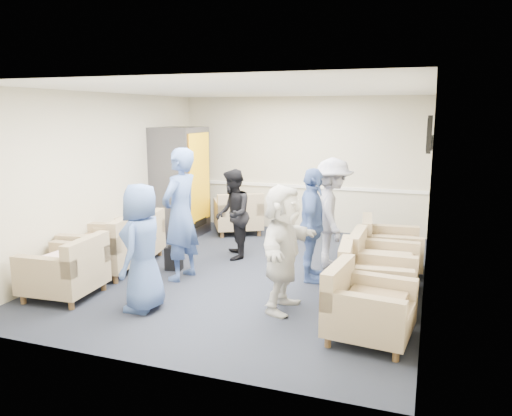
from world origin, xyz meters
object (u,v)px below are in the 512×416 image
(armchair_right_near, at_px, (364,309))
(person_back_right, at_px, (332,213))
(armchair_right_midfar, at_px, (379,267))
(person_mid_right, at_px, (312,225))
(person_front_left, at_px, (142,248))
(person_front_right, at_px, (283,248))
(armchair_right_far, at_px, (386,249))
(person_back_left, at_px, (233,214))
(armchair_left_near, at_px, (67,272))
(armchair_corner, at_px, (238,216))
(armchair_left_far, at_px, (135,240))
(person_mid_left, at_px, (180,214))
(armchair_right_midnear, at_px, (370,281))
(vending_machine, at_px, (180,182))
(armchair_left_mid, at_px, (106,250))

(armchair_right_near, xyz_separation_m, person_back_right, (-0.83, 2.42, 0.52))
(armchair_right_near, xyz_separation_m, armchair_right_midfar, (0.00, 1.50, 0.01))
(armchair_right_midfar, bearing_deg, person_mid_right, 81.05)
(person_front_left, bearing_deg, armchair_right_midfar, 114.11)
(armchair_right_near, bearing_deg, person_front_right, 71.07)
(armchair_right_far, xyz_separation_m, person_back_left, (-2.46, -0.12, 0.39))
(armchair_right_near, bearing_deg, armchair_left_near, 96.84)
(armchair_corner, bearing_deg, armchair_left_far, 38.82)
(armchair_right_near, bearing_deg, person_mid_left, 73.91)
(armchair_right_midnear, relative_size, armchair_right_far, 0.97)
(armchair_right_midnear, distance_m, vending_machine, 4.79)
(vending_machine, height_order, person_back_left, vending_machine)
(armchair_right_far, relative_size, person_mid_left, 0.51)
(armchair_right_far, bearing_deg, armchair_left_near, 116.44)
(person_mid_left, distance_m, person_front_right, 1.84)
(armchair_left_far, bearing_deg, armchair_right_midfar, 77.89)
(armchair_left_mid, bearing_deg, armchair_right_midfar, 88.64)
(armchair_left_near, height_order, person_back_left, person_back_left)
(armchair_left_far, height_order, armchair_right_far, armchair_right_far)
(armchair_right_far, xyz_separation_m, person_mid_left, (-2.78, -1.33, 0.60))
(armchair_right_midnear, xyz_separation_m, armchair_right_midfar, (0.05, 0.61, 0.00))
(armchair_right_far, distance_m, person_front_right, 2.28)
(armchair_right_midfar, height_order, person_front_left, person_front_left)
(armchair_right_midfar, bearing_deg, armchair_corner, 50.76)
(person_front_left, xyz_separation_m, person_mid_left, (-0.11, 1.18, 0.17))
(armchair_right_near, distance_m, person_front_right, 1.24)
(armchair_left_far, relative_size, armchair_right_midnear, 1.05)
(armchair_right_near, relative_size, person_back_right, 0.55)
(armchair_corner, bearing_deg, armchair_right_midfar, 110.77)
(armchair_left_near, xyz_separation_m, armchair_left_mid, (-0.11, 0.98, 0.03))
(vending_machine, bearing_deg, person_front_left, -68.99)
(vending_machine, bearing_deg, armchair_left_far, -86.39)
(armchair_left_mid, xyz_separation_m, armchair_right_midnear, (3.88, -0.04, -0.03))
(armchair_left_near, height_order, armchair_right_midfar, armchair_right_midfar)
(person_back_right, bearing_deg, person_mid_right, 153.49)
(person_mid_right, distance_m, person_front_right, 1.17)
(armchair_corner, height_order, person_mid_left, person_mid_left)
(armchair_right_midfar, bearing_deg, person_back_right, 42.56)
(armchair_right_midfar, bearing_deg, armchair_right_midnear, 175.34)
(armchair_left_mid, bearing_deg, person_front_right, 71.61)
(armchair_left_near, bearing_deg, armchair_left_mid, -177.11)
(armchair_right_far, xyz_separation_m, person_back_right, (-0.84, -0.05, 0.51))
(person_front_right, bearing_deg, armchair_right_midnear, -64.42)
(armchair_left_far, xyz_separation_m, person_mid_right, (2.94, -0.01, 0.47))
(person_back_left, bearing_deg, person_back_right, 70.84)
(armchair_right_far, height_order, person_front_right, person_front_right)
(armchair_left_far, height_order, armchair_corner, armchair_corner)
(armchair_right_midnear, bearing_deg, person_front_right, 106.57)
(armchair_left_near, bearing_deg, person_front_right, 97.23)
(vending_machine, height_order, person_back_right, vending_machine)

